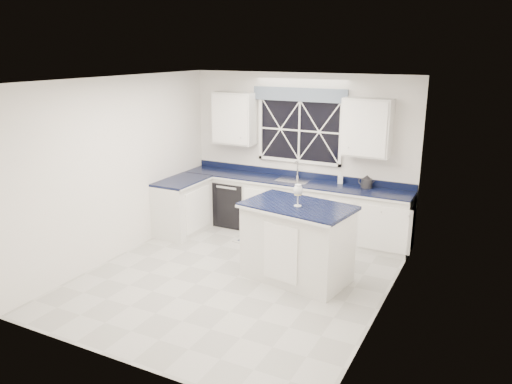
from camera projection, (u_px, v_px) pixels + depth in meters
The scene contains 13 objects.
ground at pixel (237, 277), 6.97m from camera, with size 4.50×4.50×0.00m, color #ABABA7.
back_wall at pixel (300, 153), 8.53m from camera, with size 4.00×0.10×2.70m, color white.
base_cabinets at pixel (270, 208), 8.52m from camera, with size 3.99×1.60×0.90m.
countertop at pixel (292, 182), 8.39m from camera, with size 3.98×0.64×0.04m, color black.
dishwasher at pixel (236, 202), 9.01m from camera, with size 0.60×0.58×0.82m, color black.
window at pixel (299, 126), 8.35m from camera, with size 1.65×0.09×1.26m.
upper_cabinets at pixel (297, 123), 8.23m from camera, with size 3.10×0.34×0.90m.
faucet at pixel (297, 169), 8.51m from camera, with size 0.05×0.20×0.30m.
island at pixel (297, 242), 6.80m from camera, with size 1.55×1.08×1.07m.
rug at pixel (272, 243), 8.16m from camera, with size 1.27×0.92×0.02m.
kettle at pixel (367, 182), 7.94m from camera, with size 0.28×0.21×0.20m.
wine_glass at pixel (298, 191), 6.53m from camera, with size 0.12×0.12×0.29m.
soap_bottle at pixel (340, 178), 8.18m from camera, with size 0.08×0.09×0.19m, color silver.
Camera 1 is at (3.13, -5.56, 3.07)m, focal length 35.00 mm.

